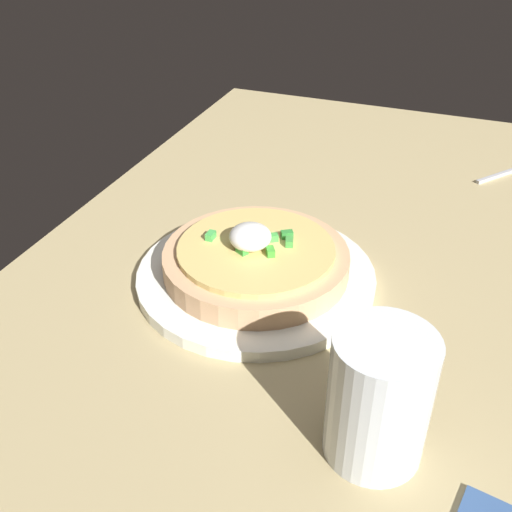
{
  "coord_description": "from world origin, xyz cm",
  "views": [
    {
      "loc": [
        58.71,
        13.07,
        43.25
      ],
      "look_at": [
        7.6,
        -6.55,
        6.78
      ],
      "focal_mm": 42.58,
      "sensor_mm": 36.0,
      "label": 1
    }
  ],
  "objects": [
    {
      "name": "plate",
      "position": [
        7.6,
        -6.55,
        4.12
      ],
      "size": [
        26.3,
        26.3,
        1.33
      ],
      "primitive_type": "cylinder",
      "color": "white",
      "rests_on": "dining_table"
    },
    {
      "name": "dining_table",
      "position": [
        0.0,
        0.0,
        1.73
      ],
      "size": [
        105.63,
        69.0,
        3.45
      ],
      "primitive_type": "cube",
      "color": "tan",
      "rests_on": "ground"
    },
    {
      "name": "fork",
      "position": [
        -31.55,
        19.01,
        3.7
      ],
      "size": [
        9.96,
        8.06,
        0.5
      ],
      "rotation": [
        0.0,
        0.0,
        2.48
      ],
      "color": "#B7B7BC",
      "rests_on": "dining_table"
    },
    {
      "name": "pizza",
      "position": [
        7.61,
        -6.57,
        6.44
      ],
      "size": [
        20.29,
        20.29,
        5.81
      ],
      "color": "tan",
      "rests_on": "plate"
    },
    {
      "name": "cup_near",
      "position": [
        25.48,
        10.22,
        8.82
      ],
      "size": [
        7.88,
        7.88,
        11.29
      ],
      "color": "silver",
      "rests_on": "dining_table"
    }
  ]
}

